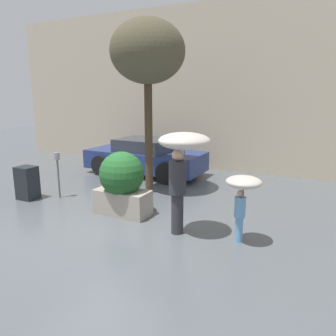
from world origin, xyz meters
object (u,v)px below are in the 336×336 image
(person_adult, at_px, (182,156))
(parking_meter, at_px, (58,165))
(newspaper_box, at_px, (27,183))
(person_child, at_px, (243,190))
(street_tree, at_px, (148,53))
(parked_car_near, at_px, (145,157))
(planter_box, at_px, (122,182))

(person_adult, xyz_separation_m, parking_meter, (-4.02, 0.72, -0.72))
(parking_meter, bearing_deg, newspaper_box, -146.43)
(person_child, bearing_deg, parking_meter, -136.99)
(person_adult, xyz_separation_m, newspaper_box, (-4.72, 0.26, -1.18))
(person_adult, relative_size, street_tree, 0.44)
(person_adult, height_order, parked_car_near, person_adult)
(parked_car_near, xyz_separation_m, street_tree, (1.22, -1.86, 3.26))
(planter_box, height_order, person_adult, person_adult)
(parking_meter, xyz_separation_m, newspaper_box, (-0.69, -0.46, -0.46))
(person_child, xyz_separation_m, parked_car_near, (-4.46, 4.01, -0.45))
(person_adult, bearing_deg, street_tree, 144.31)
(parked_car_near, bearing_deg, person_child, -131.36)
(parking_meter, bearing_deg, planter_box, -7.04)
(planter_box, height_order, street_tree, street_tree)
(person_adult, bearing_deg, parked_car_near, 140.68)
(parked_car_near, bearing_deg, street_tree, -146.05)
(planter_box, distance_m, street_tree, 3.61)
(person_child, bearing_deg, person_adult, -124.05)
(street_tree, relative_size, parking_meter, 3.77)
(planter_box, height_order, newspaper_box, planter_box)
(person_adult, distance_m, parking_meter, 4.15)
(person_child, bearing_deg, parked_car_near, -172.54)
(person_child, bearing_deg, planter_box, -136.51)
(person_adult, xyz_separation_m, person_child, (1.18, 0.13, -0.57))
(parked_car_near, bearing_deg, parking_meter, 168.38)
(person_adult, height_order, parking_meter, person_adult)
(person_adult, relative_size, person_child, 1.57)
(person_child, bearing_deg, newspaper_box, -131.77)
(person_child, xyz_separation_m, street_tree, (-3.23, 2.15, 2.81))
(person_adult, bearing_deg, parking_meter, -177.81)
(person_child, height_order, parked_car_near, person_child)
(planter_box, distance_m, person_adult, 1.98)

